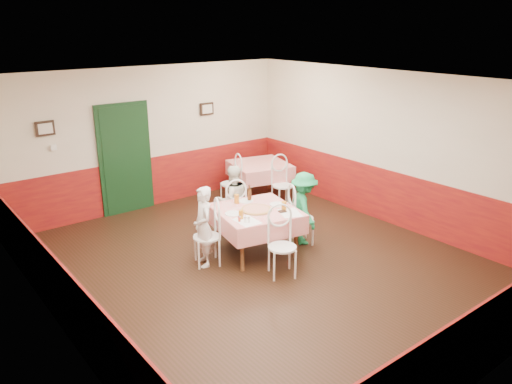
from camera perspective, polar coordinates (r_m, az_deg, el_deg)
floor at (r=7.85m, az=0.56°, el=-8.30°), size 7.00×7.00×0.00m
ceiling at (r=7.03m, az=0.63°, el=12.47°), size 7.00×7.00×0.00m
back_wall at (r=10.19m, az=-11.89°, el=6.08°), size 6.00×0.10×2.80m
front_wall at (r=5.26m, az=25.43°, el=-7.59°), size 6.00×0.10×2.80m
left_wall at (r=6.02m, az=-22.31°, el=-3.87°), size 0.10×7.00×2.80m
right_wall at (r=9.43m, az=15.02°, el=4.82°), size 0.10×7.00×2.80m
wainscot_back at (r=10.41m, az=-11.53°, el=1.24°), size 6.00×0.03×1.00m
wainscot_front at (r=5.70m, az=23.99°, el=-15.71°), size 6.00×0.03×1.00m
wainscot_left at (r=6.41m, az=-21.18°, el=-11.30°), size 0.03×7.00×1.00m
wainscot_right at (r=9.66m, az=14.52°, el=-0.38°), size 0.03×7.00×1.00m
door at (r=9.99m, az=-14.70°, el=3.54°), size 0.96×0.06×2.10m
picture_left at (r=9.37m, az=-22.96°, el=6.71°), size 0.32×0.03×0.26m
picture_right at (r=10.69m, az=-5.64°, el=9.43°), size 0.32×0.03×0.26m
thermostat at (r=9.46m, az=-22.12°, el=4.75°), size 0.10×0.03×0.10m
main_table at (r=8.08m, az=0.00°, el=-4.54°), size 1.43×1.43×0.77m
second_table at (r=10.65m, az=0.43°, el=1.32°), size 1.35×1.35×0.77m
chair_left at (r=7.73m, az=-5.65°, el=-5.14°), size 0.55×0.55×0.90m
chair_right at (r=8.44m, az=5.16°, el=-3.01°), size 0.55×0.55×0.90m
chair_far at (r=8.76m, az=-2.52°, el=-2.12°), size 0.54×0.54×0.90m
chair_near at (r=7.37m, az=3.02°, el=-6.33°), size 0.56×0.56×0.90m
chair_second_a at (r=10.20m, az=-2.87°, el=0.94°), size 0.51×0.51×0.90m
chair_second_b at (r=10.08m, az=3.09°, el=0.72°), size 0.51×0.51×0.90m
pizza at (r=7.89m, az=0.01°, el=-1.99°), size 0.57×0.57×0.03m
plate_left at (r=7.74m, az=-2.65°, el=-2.48°), size 0.29×0.29×0.01m
plate_right at (r=8.13m, az=2.45°, el=-1.43°), size 0.29×0.29×0.01m
plate_far at (r=8.28m, az=-1.21°, el=-1.02°), size 0.29×0.29×0.01m
glass_a at (r=7.53m, az=-1.72°, el=-2.61°), size 0.09×0.09×0.13m
glass_b at (r=7.88m, az=3.22°, el=-1.60°), size 0.09×0.09×0.14m
glass_c at (r=8.18m, az=-2.22°, el=-0.79°), size 0.09×0.09×0.15m
beer_bottle at (r=8.27m, az=-0.76°, el=-0.20°), size 0.08×0.08×0.25m
shaker_a at (r=7.40m, az=-1.23°, el=-3.19°), size 0.04×0.04×0.09m
shaker_b at (r=7.39m, az=-0.83°, el=-3.21°), size 0.04×0.04×0.09m
shaker_c at (r=7.44m, az=-1.92°, el=-3.08°), size 0.04×0.04×0.09m
menu_left at (r=7.47m, az=-1.04°, el=-3.35°), size 0.32×0.42×0.00m
menu_right at (r=7.80m, az=3.90°, el=-2.39°), size 0.43×0.49×0.00m
wallet at (r=7.83m, az=3.04°, el=-2.22°), size 0.13×0.11×0.02m
diner_left at (r=7.64m, az=-6.04°, el=-3.96°), size 0.42×0.53×1.26m
diner_far at (r=8.74m, az=-2.68°, el=-0.94°), size 0.70×0.60×1.25m
diner_right at (r=8.40m, az=5.48°, el=-1.87°), size 0.74×0.92×1.24m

